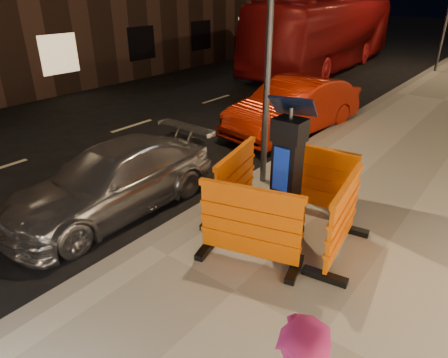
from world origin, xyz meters
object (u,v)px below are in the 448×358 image
Objects in this scene: barrier_bldgside at (343,219)px; bus_doubledecker at (322,68)px; barrier_back at (312,179)px; barrier_front at (250,226)px; parking_kiosk at (287,172)px; car_red at (292,132)px; barrier_kerbside at (235,183)px; car_silver at (117,209)px.

bus_doubledecker is (-7.14, 14.64, -0.74)m from barrier_bldgside.
barrier_front is at bearing -97.27° from barrier_back.
parking_kiosk reaches higher than barrier_bldgside.
bus_doubledecker reaches higher than barrier_back.
barrier_front is at bearing -59.45° from car_red.
barrier_kerbside is at bearing -142.27° from barrier_back.
barrier_bldgside is at bearing -52.27° from barrier_back.
barrier_front is 1.00× the size of barrier_kerbside.
barrier_back reaches higher than car_silver.
bus_doubledecker is at bearing 17.72° from barrier_bldgside.
barrier_kerbside is (-0.95, 0.95, 0.00)m from barrier_front.
car_silver is (-2.92, -1.02, -1.21)m from parking_kiosk.
bus_doubledecker is at bearing 96.37° from barrier_front.
barrier_front is 1.90m from barrier_back.
barrier_front is 0.37× the size of car_silver.
barrier_front is at bearing -72.01° from bus_doubledecker.
barrier_back is at bearing -57.27° from barrier_kerbside.
car_silver is at bearing -171.07° from parking_kiosk.
barrier_kerbside is 15.57m from bus_doubledecker.
barrier_bldgside reaches higher than car_red.
barrier_kerbside is at bearing -65.06° from car_red.
car_red is (-3.44, 4.85, -0.74)m from barrier_bldgside.
bus_doubledecker is (-6.19, 13.69, -0.74)m from barrier_back.
barrier_kerbside is at bearing 119.73° from barrier_front.
parking_kiosk is 15.94m from bus_doubledecker.
barrier_back is at bearing 36.73° from barrier_bldgside.
barrier_kerbside is 2.34m from car_silver.
parking_kiosk is at bearing -102.27° from barrier_kerbside.
barrier_kerbside is 0.37× the size of car_silver.
barrier_kerbside reaches higher than car_silver.
barrier_back is at bearing 35.18° from car_silver.
parking_kiosk is at bearing -55.50° from car_red.
car_red is at bearing 5.39° from barrier_kerbside.
barrier_front is (0.00, -0.95, -0.47)m from parking_kiosk.
barrier_front and barrier_kerbside have the same top height.
barrier_back is 3.60m from car_silver.
barrier_back is at bearing -50.11° from car_red.
bus_doubledecker reaches higher than barrier_kerbside.
barrier_back is 1.34m from barrier_kerbside.
barrier_bldgside is (0.95, 0.00, -0.47)m from parking_kiosk.
barrier_kerbside is 1.90m from barrier_bldgside.
car_silver is at bearing -81.88° from bus_doubledecker.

